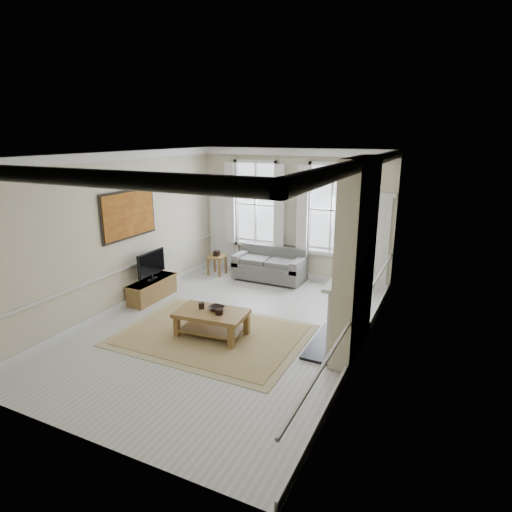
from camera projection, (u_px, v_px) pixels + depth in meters
The scene contains 23 objects.
floor at pixel (227, 328), 8.54m from camera, with size 7.20×7.20×0.00m, color #B7B5AD.
ceiling at pixel (223, 153), 7.60m from camera, with size 7.20×7.20×0.00m, color white.
back_wall at pixel (293, 215), 11.19m from camera, with size 5.20×5.20×0.00m, color beige.
left_wall at pixel (119, 233), 9.14m from camera, with size 7.20×7.20×0.00m, color beige.
right_wall at pixel (364, 263), 6.99m from camera, with size 7.20×7.20×0.00m, color beige.
window_left at pixel (256, 204), 11.53m from camera, with size 1.26×0.20×2.20m, color #B2BCC6, non-canonical shape.
window_right at pixel (332, 210), 10.66m from camera, with size 1.26×0.20×2.20m, color #B2BCC6, non-canonical shape.
door_left at pixel (224, 228), 12.16m from camera, with size 0.90×0.08×2.30m, color silver.
door_right at pixel (370, 243), 10.46m from camera, with size 0.90×0.08×2.30m, color silver.
painting at pixel (129, 214), 9.29m from camera, with size 0.05×1.66×1.06m, color #B0721E.
chimney_breast at pixel (356, 259), 7.24m from camera, with size 0.35×1.70×3.38m, color beige.
hearth at pixel (327, 343), 7.88m from camera, with size 0.55×1.50×0.05m, color black.
fireplace at pixel (340, 309), 7.60m from camera, with size 0.21×1.45×1.33m.
mirror at pixel (345, 237), 7.23m from camera, with size 0.06×1.26×1.06m, color gold.
sofa at pixel (270, 266), 11.31m from camera, with size 1.83×0.89×0.86m.
side_table at pixel (217, 260), 11.69m from camera, with size 0.53×0.53×0.53m.
rug at pixel (212, 335), 8.22m from camera, with size 3.50×2.60×0.02m, color #9A834F.
coffee_table at pixel (212, 315), 8.11m from camera, with size 1.40×0.90×0.50m.
ceramic_pot_a at pixel (201, 306), 8.21m from camera, with size 0.11×0.11×0.11m, color black.
ceramic_pot_b at pixel (219, 312), 7.94m from camera, with size 0.15×0.15×0.10m, color black.
bowl at pixel (216, 308), 8.14m from camera, with size 0.30×0.30×0.07m, color black.
tv_stand at pixel (152, 289), 9.98m from camera, with size 0.43×1.33×0.48m, color brown.
tv at pixel (151, 264), 9.80m from camera, with size 0.08×0.90×0.68m.
Camera 1 is at (3.88, -6.80, 3.74)m, focal length 30.00 mm.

